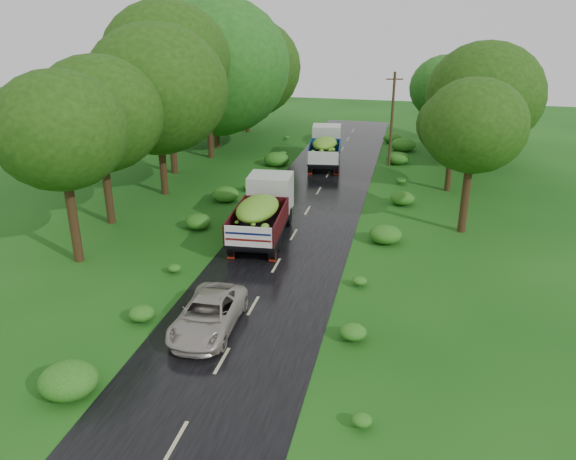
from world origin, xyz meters
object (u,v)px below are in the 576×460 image
(truck_far, at_px, (325,145))
(car, at_px, (208,315))
(utility_pole, at_px, (392,119))
(truck_near, at_px, (263,208))

(truck_far, relative_size, car, 1.44)
(truck_far, height_order, utility_pole, utility_pole)
(utility_pole, bearing_deg, truck_far, 176.43)
(car, height_order, utility_pole, utility_pole)
(truck_far, bearing_deg, truck_near, -99.75)
(utility_pole, bearing_deg, truck_near, -121.91)
(truck_near, bearing_deg, car, -91.82)
(truck_far, xyz_separation_m, utility_pole, (4.92, 0.74, 2.14))
(truck_near, distance_m, car, 9.59)
(truck_near, height_order, utility_pole, utility_pole)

